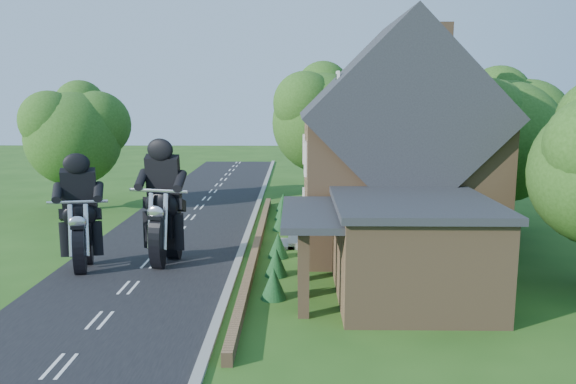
{
  "coord_description": "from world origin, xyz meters",
  "views": [
    {
      "loc": [
        6.05,
        -19.33,
        6.83
      ],
      "look_at": [
        5.72,
        4.37,
        2.8
      ],
      "focal_mm": 35.0,
      "sensor_mm": 36.0,
      "label": 1
    }
  ],
  "objects_px": {
    "garden_wall": "(257,247)",
    "motorcycle_follow": "(83,253)",
    "motorcycle_lead": "(166,246)",
    "annex": "(408,248)",
    "house": "(394,153)"
  },
  "relations": [
    {
      "from": "annex",
      "to": "motorcycle_lead",
      "type": "distance_m",
      "value": 9.94
    },
    {
      "from": "motorcycle_lead",
      "to": "motorcycle_follow",
      "type": "xyz_separation_m",
      "value": [
        -3.11,
        -0.84,
        -0.08
      ]
    },
    {
      "from": "motorcycle_lead",
      "to": "annex",
      "type": "bearing_deg",
      "value": 170.99
    },
    {
      "from": "garden_wall",
      "to": "motorcycle_follow",
      "type": "distance_m",
      "value": 7.32
    },
    {
      "from": "garden_wall",
      "to": "motorcycle_follow",
      "type": "xyz_separation_m",
      "value": [
        -6.7,
        -2.91,
        0.5
      ]
    },
    {
      "from": "annex",
      "to": "motorcycle_lead",
      "type": "bearing_deg",
      "value": 157.83
    },
    {
      "from": "garden_wall",
      "to": "annex",
      "type": "height_order",
      "value": "annex"
    },
    {
      "from": "garden_wall",
      "to": "house",
      "type": "distance_m",
      "value": 7.52
    },
    {
      "from": "garden_wall",
      "to": "motorcycle_lead",
      "type": "distance_m",
      "value": 4.18
    },
    {
      "from": "motorcycle_lead",
      "to": "motorcycle_follow",
      "type": "bearing_deg",
      "value": 28.32
    },
    {
      "from": "house",
      "to": "motorcycle_lead",
      "type": "relative_size",
      "value": 6.12
    },
    {
      "from": "garden_wall",
      "to": "motorcycle_lead",
      "type": "relative_size",
      "value": 13.15
    },
    {
      "from": "annex",
      "to": "house",
      "type": "bearing_deg",
      "value": 84.76
    },
    {
      "from": "motorcycle_lead",
      "to": "motorcycle_follow",
      "type": "height_order",
      "value": "motorcycle_lead"
    },
    {
      "from": "garden_wall",
      "to": "annex",
      "type": "bearing_deg",
      "value": -46.16
    }
  ]
}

